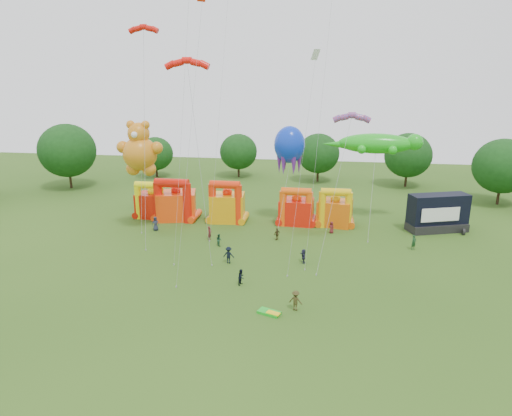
# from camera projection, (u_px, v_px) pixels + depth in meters

# --- Properties ---
(ground) EXTENTS (160.00, 160.00, 0.00)m
(ground) POSITION_uv_depth(u_px,v_px,m) (208.00, 322.00, 39.37)
(ground) COLOR #2C4E16
(ground) RESTS_ON ground
(tree_ring) EXTENTS (124.97, 127.08, 12.07)m
(tree_ring) POSITION_uv_depth(u_px,v_px,m) (194.00, 251.00, 38.39)
(tree_ring) COLOR #352314
(tree_ring) RESTS_ON ground
(bouncy_castle_0) EXTENTS (4.62, 3.78, 5.68)m
(bouncy_castle_0) POSITION_uv_depth(u_px,v_px,m) (152.00, 203.00, 68.05)
(bouncy_castle_0) COLOR red
(bouncy_castle_0) RESTS_ON ground
(bouncy_castle_1) EXTENTS (6.46, 5.65, 6.42)m
(bouncy_castle_1) POSITION_uv_depth(u_px,v_px,m) (176.00, 203.00, 66.93)
(bouncy_castle_1) COLOR #F4420D
(bouncy_castle_1) RESTS_ON ground
(bouncy_castle_2) EXTENTS (5.12, 4.25, 6.31)m
(bouncy_castle_2) POSITION_uv_depth(u_px,v_px,m) (227.00, 205.00, 65.90)
(bouncy_castle_2) COLOR orange
(bouncy_castle_2) RESTS_ON ground
(bouncy_castle_3) EXTENTS (4.91, 4.05, 5.58)m
(bouncy_castle_3) POSITION_uv_depth(u_px,v_px,m) (296.00, 210.00, 64.85)
(bouncy_castle_3) COLOR red
(bouncy_castle_3) RESTS_ON ground
(bouncy_castle_4) EXTENTS (5.18, 4.45, 5.66)m
(bouncy_castle_4) POSITION_uv_depth(u_px,v_px,m) (335.00, 211.00, 64.18)
(bouncy_castle_4) COLOR #DC5B0C
(bouncy_castle_4) RESTS_ON ground
(stage_trailer) EXTENTS (8.52, 5.43, 5.14)m
(stage_trailer) POSITION_uv_depth(u_px,v_px,m) (438.00, 213.00, 61.98)
(stage_trailer) COLOR black
(stage_trailer) RESTS_ON ground
(teddy_bear_kite) EXTENTS (6.26, 4.44, 15.04)m
(teddy_bear_kite) POSITION_uv_depth(u_px,v_px,m) (140.00, 152.00, 59.53)
(teddy_bear_kite) COLOR orange
(teddy_bear_kite) RESTS_ON ground
(gecko_kite) EXTENTS (13.88, 12.34, 12.80)m
(gecko_kite) POSITION_uv_depth(u_px,v_px,m) (374.00, 170.00, 62.81)
(gecko_kite) COLOR green
(gecko_kite) RESTS_ON ground
(octopus_kite) EXTENTS (4.30, 8.15, 13.91)m
(octopus_kite) POSITION_uv_depth(u_px,v_px,m) (287.00, 165.00, 63.19)
(octopus_kite) COLOR #0D30C6
(octopus_kite) RESTS_ON ground
(parafoil_kites) EXTENTS (29.77, 13.48, 27.24)m
(parafoil_kites) POSITION_uv_depth(u_px,v_px,m) (224.00, 161.00, 52.68)
(parafoil_kites) COLOR red
(parafoil_kites) RESTS_ON ground
(diamond_kites) EXTENTS (17.21, 20.02, 37.64)m
(diamond_kites) POSITION_uv_depth(u_px,v_px,m) (239.00, 122.00, 49.41)
(diamond_kites) COLOR red
(diamond_kites) RESTS_ON ground
(folded_kite_bundle) EXTENTS (2.23, 1.65, 0.31)m
(folded_kite_bundle) POSITION_uv_depth(u_px,v_px,m) (270.00, 313.00, 40.62)
(folded_kite_bundle) COLOR green
(folded_kite_bundle) RESTS_ON ground
(spectator_0) EXTENTS (1.07, 0.82, 1.96)m
(spectator_0) POSITION_uv_depth(u_px,v_px,m) (156.00, 224.00, 62.37)
(spectator_0) COLOR #23293B
(spectator_0) RESTS_ON ground
(spectator_1) EXTENTS (0.61, 0.77, 1.85)m
(spectator_1) POSITION_uv_depth(u_px,v_px,m) (210.00, 233.00, 58.74)
(spectator_1) COLOR #53171A
(spectator_1) RESTS_ON ground
(spectator_2) EXTENTS (0.95, 0.95, 1.55)m
(spectator_2) POSITION_uv_depth(u_px,v_px,m) (219.00, 240.00, 56.77)
(spectator_2) COLOR #1D482D
(spectator_2) RESTS_ON ground
(spectator_3) EXTENTS (1.32, 0.83, 1.97)m
(spectator_3) POSITION_uv_depth(u_px,v_px,m) (229.00, 255.00, 51.43)
(spectator_3) COLOR black
(spectator_3) RESTS_ON ground
(spectator_4) EXTENTS (0.95, 0.94, 1.61)m
(spectator_4) POSITION_uv_depth(u_px,v_px,m) (277.00, 234.00, 58.80)
(spectator_4) COLOR #44371B
(spectator_4) RESTS_ON ground
(spectator_5) EXTENTS (0.86, 1.60, 1.65)m
(spectator_5) POSITION_uv_depth(u_px,v_px,m) (303.00, 256.00, 51.57)
(spectator_5) COLOR #212137
(spectator_5) RESTS_ON ground
(spectator_6) EXTENTS (0.94, 0.85, 1.62)m
(spectator_6) POSITION_uv_depth(u_px,v_px,m) (332.00, 227.00, 61.34)
(spectator_6) COLOR maroon
(spectator_6) RESTS_ON ground
(spectator_7) EXTENTS (0.81, 0.76, 1.86)m
(spectator_7) POSITION_uv_depth(u_px,v_px,m) (414.00, 242.00, 55.52)
(spectator_7) COLOR #193F1F
(spectator_7) RESTS_ON ground
(spectator_8) EXTENTS (0.84, 0.96, 1.66)m
(spectator_8) POSITION_uv_depth(u_px,v_px,m) (241.00, 277.00, 46.17)
(spectator_8) COLOR black
(spectator_8) RESTS_ON ground
(spectator_9) EXTENTS (1.38, 1.01, 1.92)m
(spectator_9) POSITION_uv_depth(u_px,v_px,m) (296.00, 301.00, 41.06)
(spectator_9) COLOR #3B3517
(spectator_9) RESTS_ON ground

